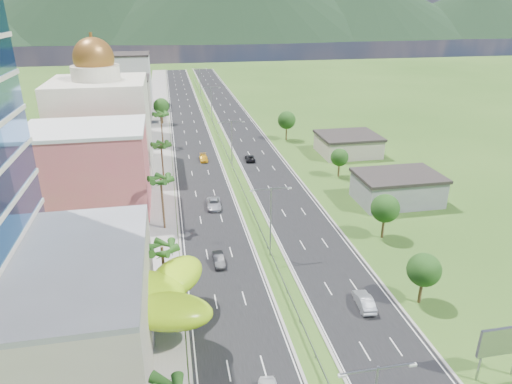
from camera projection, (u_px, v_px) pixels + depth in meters
ground at (287, 293)px, 59.63m from camera, size 500.00×500.00×0.00m
road_left at (189, 126)px, 139.86m from camera, size 11.00×260.00×0.04m
road_right at (238, 124)px, 142.50m from camera, size 11.00×260.00×0.04m
sidewalk_left at (158, 128)px, 138.17m from camera, size 7.00×260.00×0.12m
median_guardrail at (221, 139)px, 124.63m from camera, size 0.10×216.06×0.76m
streetlight_median_b at (271, 215)px, 66.09m from camera, size 6.04×0.25×11.00m
streetlight_median_c at (232, 140)px, 102.34m from camera, size 6.04×0.25×11.00m
streetlight_median_d at (211, 100)px, 143.13m from camera, size 6.04×0.25×11.00m
streetlight_median_e at (200, 79)px, 183.91m from camera, size 6.04×0.25×11.00m
lime_canopy at (122, 297)px, 50.56m from camera, size 18.00×15.00×7.40m
pink_shophouse at (90, 171)px, 80.81m from camera, size 20.00×15.00×15.00m
domed_building at (102, 120)px, 100.18m from camera, size 20.00×20.00×28.70m
midrise_grey at (118, 110)px, 124.30m from camera, size 16.00×15.00×16.00m
midrise_beige at (124, 100)px, 144.81m from camera, size 16.00×15.00×13.00m
midrise_white at (128, 81)px, 164.70m from camera, size 16.00×15.00×18.00m
billboard at (502, 343)px, 44.61m from camera, size 5.20×0.35×6.20m
shed_near at (397, 189)px, 86.25m from camera, size 15.00×10.00×5.00m
shed_far at (348, 145)px, 113.90m from camera, size 14.00×12.00×4.40m
palm_tree_b at (162, 250)px, 56.00m from camera, size 3.60×3.60×8.10m
palm_tree_c at (161, 181)px, 73.57m from camera, size 3.60×3.60×9.60m
palm_tree_d at (161, 146)px, 94.78m from camera, size 3.60×3.60×8.60m
palm_tree_e at (161, 116)px, 117.14m from camera, size 3.60×3.60×9.40m
leafy_tree_lfar at (161, 106)px, 140.85m from camera, size 4.90×4.90×8.05m
leafy_tree_ra at (424, 270)px, 56.07m from camera, size 4.20×4.20×6.90m
leafy_tree_rb at (385, 208)px, 71.85m from camera, size 4.55×4.55×7.47m
leafy_tree_rc at (340, 157)px, 98.07m from camera, size 3.85×3.85×6.33m
leafy_tree_rd at (287, 120)px, 124.09m from camera, size 4.90×4.90×8.05m
mountain_ridge at (234, 39)px, 478.00m from camera, size 860.00×140.00×90.00m
car_dark_left at (219, 259)px, 66.09m from camera, size 1.58×4.39×1.44m
car_silver_mid_left at (214, 204)px, 84.26m from camera, size 2.78×5.57×1.52m
car_yellow_far_left at (204, 158)px, 109.29m from camera, size 1.90×4.65×1.35m
car_silver_right at (364, 301)px, 56.70m from camera, size 2.14×5.02×1.61m
car_dark_far_right at (250, 158)px, 109.35m from camera, size 2.37×4.73×1.28m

